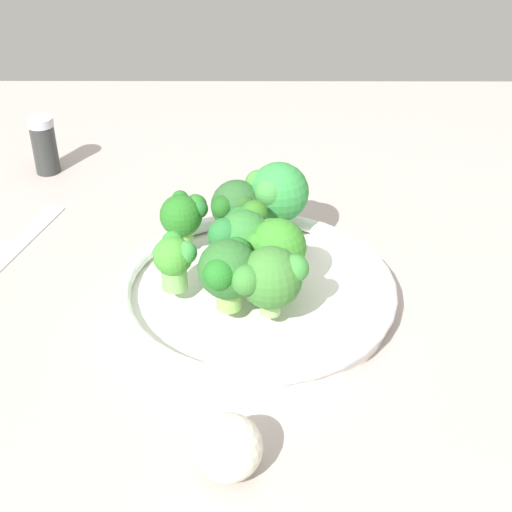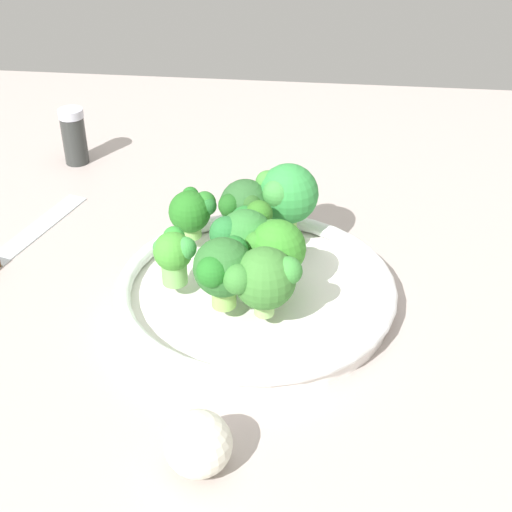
{
  "view_description": "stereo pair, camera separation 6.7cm",
  "coord_description": "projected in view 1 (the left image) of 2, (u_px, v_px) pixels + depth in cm",
  "views": [
    {
      "loc": [
        63.59,
        -1.24,
        46.99
      ],
      "look_at": [
        1.82,
        -1.42,
        6.0
      ],
      "focal_mm": 51.23,
      "sensor_mm": 36.0,
      "label": 1
    },
    {
      "loc": [
        63.21,
        5.43,
        46.99
      ],
      "look_at": [
        1.82,
        -1.42,
        6.0
      ],
      "focal_mm": 51.23,
      "sensor_mm": 36.0,
      "label": 2
    }
  ],
  "objects": [
    {
      "name": "ground_plane",
      "position": [
        269.0,
        302.0,
        0.8
      ],
      "size": [
        130.0,
        130.0,
        2.5
      ],
      "primitive_type": "cube",
      "color": "#AC9F99"
    },
    {
      "name": "bowl",
      "position": [
        256.0,
        291.0,
        0.77
      ],
      "size": [
        29.35,
        29.35,
        3.0
      ],
      "color": "white",
      "rests_on": "ground_plane"
    },
    {
      "name": "broccoli_floret_0",
      "position": [
        174.0,
        257.0,
        0.73
      ],
      "size": [
        4.48,
        4.49,
        5.8
      ],
      "color": "#77BA5E",
      "rests_on": "bowl"
    },
    {
      "name": "broccoli_floret_1",
      "position": [
        236.0,
        207.0,
        0.81
      ],
      "size": [
        5.84,
        5.77,
        6.81
      ],
      "color": "#92CE6F",
      "rests_on": "bowl"
    },
    {
      "name": "broccoli_floret_2",
      "position": [
        268.0,
        278.0,
        0.69
      ],
      "size": [
        6.08,
        7.36,
        7.19
      ],
      "color": "#8EBF69",
      "rests_on": "bowl"
    },
    {
      "name": "broccoli_floret_3",
      "position": [
        276.0,
        246.0,
        0.73
      ],
      "size": [
        6.62,
        6.2,
        7.19
      ],
      "color": "#95CA5C",
      "rests_on": "bowl"
    },
    {
      "name": "broccoli_floret_4",
      "position": [
        184.0,
        214.0,
        0.81
      ],
      "size": [
        5.02,
        5.38,
        5.55
      ],
      "color": "#8DCC64",
      "rests_on": "bowl"
    },
    {
      "name": "broccoli_floret_5",
      "position": [
        242.0,
        233.0,
        0.76
      ],
      "size": [
        6.76,
        6.66,
        6.95
      ],
      "color": "#93C067",
      "rests_on": "bowl"
    },
    {
      "name": "broccoli_floret_6",
      "position": [
        228.0,
        270.0,
        0.7
      ],
      "size": [
        6.74,
        5.84,
        7.43
      ],
      "color": "#8AC35A",
      "rests_on": "bowl"
    },
    {
      "name": "broccoli_floret_7",
      "position": [
        276.0,
        191.0,
        0.81
      ],
      "size": [
        7.51,
        7.14,
        8.35
      ],
      "color": "#8BC05A",
      "rests_on": "bowl"
    },
    {
      "name": "garlic_bulb",
      "position": [
        228.0,
        447.0,
        0.57
      ],
      "size": [
        5.49,
        5.49,
        5.49
      ],
      "primitive_type": "sphere",
      "color": "silver",
      "rests_on": "ground_plane"
    },
    {
      "name": "pepper_shaker",
      "position": [
        44.0,
        145.0,
        1.01
      ],
      "size": [
        3.53,
        3.53,
        8.09
      ],
      "color": "#2E312F",
      "rests_on": "ground_plane"
    }
  ]
}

